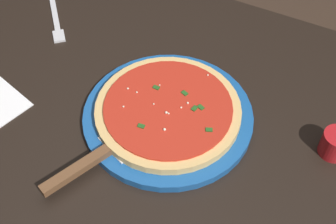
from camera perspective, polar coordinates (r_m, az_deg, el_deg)
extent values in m
cube|color=black|center=(1.51, -9.98, 4.29)|extent=(0.06, 0.06, 0.74)
cube|color=black|center=(0.88, -3.51, -0.89)|extent=(0.95, 0.81, 0.03)
cylinder|color=#195199|center=(0.85, 0.00, -0.52)|extent=(0.31, 0.31, 0.02)
cylinder|color=#DBB26B|center=(0.84, 0.00, 0.17)|extent=(0.26, 0.26, 0.02)
cylinder|color=red|center=(0.83, 0.00, 0.61)|extent=(0.23, 0.23, 0.00)
sphere|color=#EFEACC|center=(0.89, 4.88, 4.52)|extent=(0.00, 0.00, 0.00)
sphere|color=#EFEACC|center=(0.80, -0.43, -2.14)|extent=(0.00, 0.00, 0.00)
sphere|color=#EFEACC|center=(0.85, -3.84, 2.42)|extent=(0.00, 0.00, 0.00)
sphere|color=#EFEACC|center=(0.83, -1.76, 0.98)|extent=(0.00, 0.00, 0.00)
sphere|color=#EFEACC|center=(0.87, -1.02, 3.31)|extent=(0.00, 0.00, 0.00)
sphere|color=#EFEACC|center=(0.84, 2.42, 1.11)|extent=(0.00, 0.00, 0.00)
sphere|color=#EFEACC|center=(0.83, 1.62, 0.55)|extent=(0.00, 0.00, 0.00)
sphere|color=#EFEACC|center=(0.82, -0.33, -0.24)|extent=(0.00, 0.00, 0.00)
sphere|color=#EFEACC|center=(0.82, 0.13, -0.11)|extent=(0.00, 0.00, 0.00)
sphere|color=#EFEACC|center=(0.86, -4.93, 2.88)|extent=(0.00, 0.00, 0.00)
sphere|color=#EFEACC|center=(0.83, -5.46, 0.66)|extent=(0.00, 0.00, 0.00)
cube|color=#23561E|center=(0.83, 3.26, 0.46)|extent=(0.01, 0.01, 0.00)
cube|color=#23561E|center=(0.86, -1.45, 3.02)|extent=(0.01, 0.01, 0.00)
cube|color=#23561E|center=(0.83, 4.02, 0.59)|extent=(0.01, 0.01, 0.00)
cube|color=#23561E|center=(0.80, 4.91, -2.39)|extent=(0.01, 0.01, 0.00)
cube|color=#23561E|center=(0.85, 2.04, 2.32)|extent=(0.01, 0.01, 0.00)
cube|color=#23561E|center=(0.80, -3.30, -1.72)|extent=(0.01, 0.01, 0.00)
cube|color=silver|center=(0.82, -4.62, -3.08)|extent=(0.10, 0.11, 0.00)
cube|color=brown|center=(0.78, -11.13, -6.94)|extent=(0.07, 0.13, 0.01)
cylinder|color=#B2191E|center=(0.85, 19.77, -3.66)|extent=(0.05, 0.05, 0.05)
cube|color=silver|center=(1.12, -13.74, 12.01)|extent=(0.11, 0.12, 0.00)
cube|color=silver|center=(1.04, -13.18, 9.00)|extent=(0.04, 0.04, 0.00)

